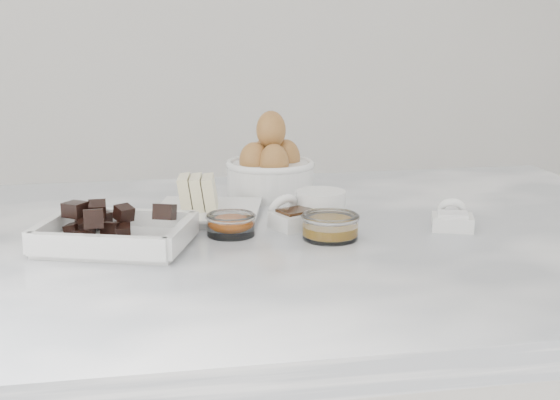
# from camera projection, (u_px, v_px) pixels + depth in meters

# --- Properties ---
(marble_slab) EXTENTS (1.20, 0.80, 0.04)m
(marble_slab) POSITION_uv_depth(u_px,v_px,m) (270.00, 248.00, 1.06)
(marble_slab) COLOR white
(marble_slab) RESTS_ON cabinet
(chocolate_dish) EXTENTS (0.22, 0.20, 0.05)m
(chocolate_dish) POSITION_uv_depth(u_px,v_px,m) (115.00, 231.00, 0.99)
(chocolate_dish) COLOR white
(chocolate_dish) RESTS_ON marble_slab
(butter_plate) EXTENTS (0.18, 0.18, 0.06)m
(butter_plate) POSITION_uv_depth(u_px,v_px,m) (206.00, 204.00, 1.14)
(butter_plate) COLOR white
(butter_plate) RESTS_ON marble_slab
(sugar_ramekin) EXTENTS (0.07, 0.07, 0.04)m
(sugar_ramekin) POSITION_uv_depth(u_px,v_px,m) (321.00, 204.00, 1.13)
(sugar_ramekin) COLOR white
(sugar_ramekin) RESTS_ON marble_slab
(egg_bowl) EXTENTS (0.15, 0.15, 0.14)m
(egg_bowl) POSITION_uv_depth(u_px,v_px,m) (270.00, 169.00, 1.28)
(egg_bowl) COLOR white
(egg_bowl) RESTS_ON marble_slab
(honey_bowl) EXTENTS (0.08, 0.08, 0.03)m
(honey_bowl) POSITION_uv_depth(u_px,v_px,m) (330.00, 226.00, 1.03)
(honey_bowl) COLOR white
(honey_bowl) RESTS_ON marble_slab
(zest_bowl) EXTENTS (0.07, 0.07, 0.03)m
(zest_bowl) POSITION_uv_depth(u_px,v_px,m) (231.00, 224.00, 1.05)
(zest_bowl) COLOR white
(zest_bowl) RESTS_ON marble_slab
(vanilla_spoon) EXTENTS (0.08, 0.09, 0.05)m
(vanilla_spoon) POSITION_uv_depth(u_px,v_px,m) (292.00, 216.00, 1.09)
(vanilla_spoon) COLOR white
(vanilla_spoon) RESTS_ON marble_slab
(salt_spoon) EXTENTS (0.07, 0.08, 0.04)m
(salt_spoon) POSITION_uv_depth(u_px,v_px,m) (452.00, 218.00, 1.09)
(salt_spoon) COLOR white
(salt_spoon) RESTS_ON marble_slab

